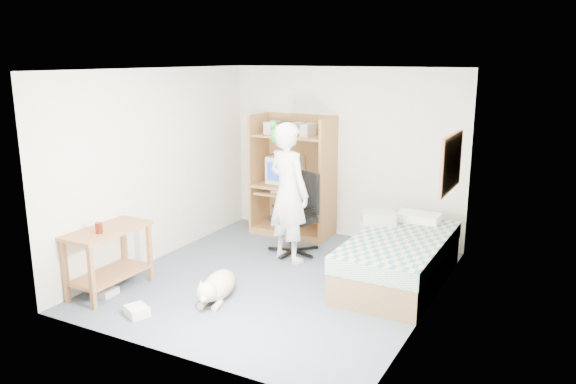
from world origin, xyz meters
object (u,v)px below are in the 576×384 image
(office_chair, at_px, (297,225))
(person, at_px, (288,193))
(computer_hutch, at_px, (294,181))
(dog, at_px, (217,286))
(printer_cart, at_px, (378,238))
(bed, at_px, (399,259))
(side_desk, at_px, (108,250))

(office_chair, height_order, person, person)
(computer_hutch, relative_size, office_chair, 1.63)
(office_chair, bearing_deg, computer_hutch, 142.10)
(dog, distance_m, printer_cart, 2.24)
(printer_cart, bearing_deg, office_chair, 159.91)
(dog, xyz_separation_m, printer_cart, (1.21, 1.88, 0.19))
(printer_cart, bearing_deg, dog, -146.94)
(dog, bearing_deg, person, 71.80)
(bed, relative_size, side_desk, 2.02)
(side_desk, height_order, office_chair, office_chair)
(bed, distance_m, dog, 2.18)
(office_chair, distance_m, printer_cart, 1.13)
(bed, xyz_separation_m, printer_cart, (-0.42, 0.44, 0.06))
(computer_hutch, relative_size, side_desk, 1.80)
(bed, bearing_deg, computer_hutch, 150.71)
(person, height_order, dog, person)
(person, bearing_deg, dog, 107.48)
(dog, height_order, printer_cart, printer_cart)
(side_desk, relative_size, person, 0.54)
(office_chair, height_order, printer_cart, office_chair)
(bed, bearing_deg, side_desk, -147.50)
(computer_hutch, distance_m, side_desk, 3.08)
(bed, height_order, printer_cart, bed)
(bed, xyz_separation_m, side_desk, (-2.85, -1.82, 0.21))
(computer_hutch, relative_size, bed, 0.89)
(side_desk, height_order, person, person)
(computer_hutch, relative_size, person, 0.98)
(computer_hutch, bearing_deg, dog, -81.76)
(bed, xyz_separation_m, office_chair, (-1.55, 0.36, 0.11))
(person, height_order, printer_cart, person)
(bed, relative_size, office_chair, 1.83)
(person, bearing_deg, side_desk, 76.23)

